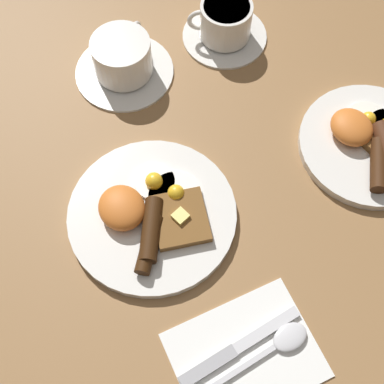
{
  "coord_description": "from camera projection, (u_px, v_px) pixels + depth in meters",
  "views": [
    {
      "loc": [
        0.31,
        -0.1,
        0.73
      ],
      "look_at": [
        0.0,
        0.07,
        0.03
      ],
      "focal_mm": 50.0,
      "sensor_mm": 36.0,
      "label": 1
    }
  ],
  "objects": [
    {
      "name": "spoon",
      "position": [
        279.0,
        344.0,
        0.7
      ],
      "size": [
        0.04,
        0.18,
        0.01
      ],
      "rotation": [
        0.0,
        0.0,
        1.6
      ],
      "color": "silver",
      "rests_on": "napkin"
    },
    {
      "name": "napkin",
      "position": [
        245.0,
        355.0,
        0.7
      ],
      "size": [
        0.16,
        0.2,
        0.01
      ],
      "primitive_type": "cube",
      "rotation": [
        0.0,
        0.0,
        -0.08
      ],
      "color": "white",
      "rests_on": "ground_plane"
    },
    {
      "name": "teacup_near",
      "position": [
        123.0,
        60.0,
        0.89
      ],
      "size": [
        0.17,
        0.17,
        0.07
      ],
      "color": "silver",
      "rests_on": "ground_plane"
    },
    {
      "name": "ground_plane",
      "position": [
        153.0,
        217.0,
        0.79
      ],
      "size": [
        3.0,
        3.0,
        0.0
      ],
      "primitive_type": "plane",
      "color": "olive"
    },
    {
      "name": "teacup_far",
      "position": [
        225.0,
        24.0,
        0.92
      ],
      "size": [
        0.15,
        0.15,
        0.07
      ],
      "color": "silver",
      "rests_on": "ground_plane"
    },
    {
      "name": "breakfast_plate_near",
      "position": [
        151.0,
        214.0,
        0.78
      ],
      "size": [
        0.25,
        0.25,
        0.05
      ],
      "color": "silver",
      "rests_on": "ground_plane"
    },
    {
      "name": "knife",
      "position": [
        234.0,
        350.0,
        0.7
      ],
      "size": [
        0.02,
        0.18,
        0.01
      ],
      "rotation": [
        0.0,
        0.0,
        1.6
      ],
      "color": "silver",
      "rests_on": "napkin"
    },
    {
      "name": "breakfast_plate_far",
      "position": [
        372.0,
        143.0,
        0.83
      ],
      "size": [
        0.22,
        0.22,
        0.05
      ],
      "color": "silver",
      "rests_on": "ground_plane"
    }
  ]
}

